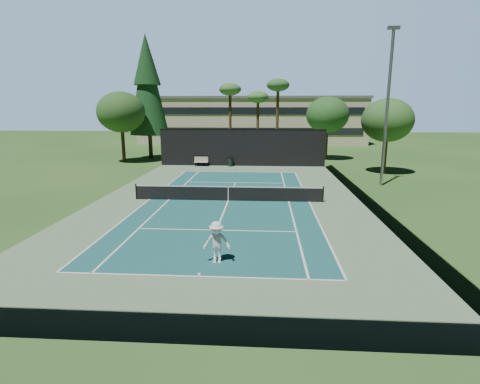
# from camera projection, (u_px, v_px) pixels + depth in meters

# --- Properties ---
(ground) EXTENTS (160.00, 160.00, 0.00)m
(ground) POSITION_uv_depth(u_px,v_px,m) (228.00, 201.00, 25.58)
(ground) COLOR #2F5821
(ground) RESTS_ON ground
(apron_slab) EXTENTS (18.00, 32.00, 0.01)m
(apron_slab) POSITION_uv_depth(u_px,v_px,m) (228.00, 201.00, 25.58)
(apron_slab) COLOR #62855D
(apron_slab) RESTS_ON ground
(court_surface) EXTENTS (10.97, 23.77, 0.01)m
(court_surface) POSITION_uv_depth(u_px,v_px,m) (228.00, 201.00, 25.58)
(court_surface) COLOR #1C5A58
(court_surface) RESTS_ON ground
(court_lines) EXTENTS (11.07, 23.87, 0.01)m
(court_lines) POSITION_uv_depth(u_px,v_px,m) (228.00, 201.00, 25.58)
(court_lines) COLOR white
(court_lines) RESTS_ON ground
(tennis_net) EXTENTS (12.90, 0.10, 1.10)m
(tennis_net) POSITION_uv_depth(u_px,v_px,m) (228.00, 193.00, 25.46)
(tennis_net) COLOR black
(tennis_net) RESTS_ON ground
(fence) EXTENTS (18.04, 32.05, 4.03)m
(fence) POSITION_uv_depth(u_px,v_px,m) (228.00, 172.00, 25.21)
(fence) COLOR black
(fence) RESTS_ON ground
(player) EXTENTS (1.13, 0.65, 1.75)m
(player) POSITION_uv_depth(u_px,v_px,m) (217.00, 242.00, 15.14)
(player) COLOR white
(player) RESTS_ON ground
(tennis_ball_a) EXTENTS (0.06, 0.06, 0.06)m
(tennis_ball_a) POSITION_uv_depth(u_px,v_px,m) (86.00, 252.00, 16.33)
(tennis_ball_a) COLOR #B2CD2E
(tennis_ball_a) RESTS_ON ground
(tennis_ball_b) EXTENTS (0.07, 0.07, 0.07)m
(tennis_ball_b) POSITION_uv_depth(u_px,v_px,m) (207.00, 189.00, 29.33)
(tennis_ball_b) COLOR #BED22F
(tennis_ball_b) RESTS_ON ground
(tennis_ball_c) EXTENTS (0.06, 0.06, 0.06)m
(tennis_ball_c) POSITION_uv_depth(u_px,v_px,m) (224.00, 185.00, 30.59)
(tennis_ball_c) COLOR gold
(tennis_ball_c) RESTS_ON ground
(tennis_ball_d) EXTENTS (0.07, 0.07, 0.07)m
(tennis_ball_d) POSITION_uv_depth(u_px,v_px,m) (192.00, 193.00, 27.75)
(tennis_ball_d) COLOR #E2F036
(tennis_ball_d) RESTS_ON ground
(park_bench) EXTENTS (1.50, 0.45, 1.02)m
(park_bench) POSITION_uv_depth(u_px,v_px,m) (201.00, 161.00, 40.93)
(park_bench) COLOR #BAAE9A
(park_bench) RESTS_ON ground
(trash_bin) EXTENTS (0.56, 0.56, 0.95)m
(trash_bin) POSITION_uv_depth(u_px,v_px,m) (230.00, 162.00, 40.78)
(trash_bin) COLOR black
(trash_bin) RESTS_ON ground
(pine_tree) EXTENTS (4.80, 4.80, 15.00)m
(pine_tree) POSITION_uv_depth(u_px,v_px,m) (147.00, 80.00, 45.69)
(pine_tree) COLOR #432E1C
(pine_tree) RESTS_ON ground
(palm_a) EXTENTS (2.80, 2.80, 9.32)m
(palm_a) POSITION_uv_depth(u_px,v_px,m) (230.00, 92.00, 47.30)
(palm_a) COLOR #452B1D
(palm_a) RESTS_ON ground
(palm_b) EXTENTS (2.80, 2.80, 8.42)m
(palm_b) POSITION_uv_depth(u_px,v_px,m) (258.00, 99.00, 49.21)
(palm_b) COLOR #47301E
(palm_b) RESTS_ON ground
(palm_c) EXTENTS (2.80, 2.80, 9.77)m
(palm_c) POSITION_uv_depth(u_px,v_px,m) (278.00, 88.00, 45.86)
(palm_c) COLOR #45311D
(palm_c) RESTS_ON ground
(decid_tree_a) EXTENTS (5.12, 5.12, 7.62)m
(decid_tree_a) POSITION_uv_depth(u_px,v_px,m) (327.00, 115.00, 45.20)
(decid_tree_a) COLOR #4A341F
(decid_tree_a) RESTS_ON ground
(decid_tree_b) EXTENTS (4.80, 4.80, 7.14)m
(decid_tree_b) POSITION_uv_depth(u_px,v_px,m) (387.00, 120.00, 35.29)
(decid_tree_b) COLOR #4F3322
(decid_tree_b) RESTS_ON ground
(decid_tree_c) EXTENTS (5.44, 5.44, 8.09)m
(decid_tree_c) POSITION_uv_depth(u_px,v_px,m) (121.00, 112.00, 42.74)
(decid_tree_c) COLOR #3F2A1B
(decid_tree_c) RESTS_ON ground
(campus_building) EXTENTS (40.50, 12.50, 8.30)m
(campus_building) POSITION_uv_depth(u_px,v_px,m) (252.00, 120.00, 69.45)
(campus_building) COLOR #BFB594
(campus_building) RESTS_ON ground
(light_pole) EXTENTS (0.90, 0.25, 12.22)m
(light_pole) POSITION_uv_depth(u_px,v_px,m) (387.00, 105.00, 29.27)
(light_pole) COLOR #92959A
(light_pole) RESTS_ON ground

